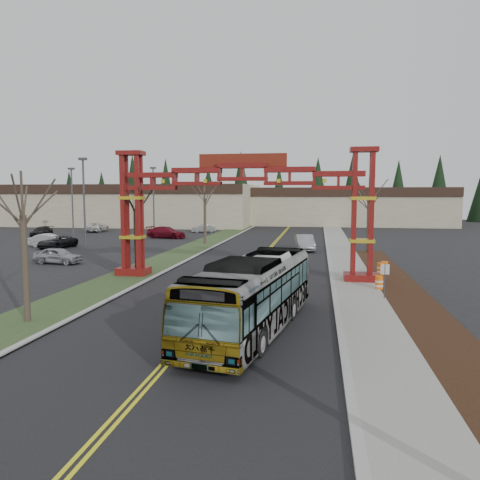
% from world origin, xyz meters
% --- Properties ---
extents(ground, '(200.00, 200.00, 0.00)m').
position_xyz_m(ground, '(0.00, 0.00, 0.00)').
color(ground, black).
rests_on(ground, ground).
extents(road, '(12.00, 110.00, 0.02)m').
position_xyz_m(road, '(0.00, 25.00, 0.01)').
color(road, black).
rests_on(road, ground).
extents(lane_line_left, '(0.12, 100.00, 0.01)m').
position_xyz_m(lane_line_left, '(-0.12, 25.00, 0.03)').
color(lane_line_left, yellow).
rests_on(lane_line_left, road).
extents(lane_line_right, '(0.12, 100.00, 0.01)m').
position_xyz_m(lane_line_right, '(0.12, 25.00, 0.03)').
color(lane_line_right, yellow).
rests_on(lane_line_right, road).
extents(curb_right, '(0.30, 110.00, 0.15)m').
position_xyz_m(curb_right, '(6.15, 25.00, 0.07)').
color(curb_right, '#ABABA6').
rests_on(curb_right, ground).
extents(sidewalk_right, '(2.60, 110.00, 0.14)m').
position_xyz_m(sidewalk_right, '(7.60, 25.00, 0.08)').
color(sidewalk_right, gray).
rests_on(sidewalk_right, ground).
extents(landscape_strip, '(2.60, 50.00, 0.12)m').
position_xyz_m(landscape_strip, '(10.20, 10.00, 0.06)').
color(landscape_strip, black).
rests_on(landscape_strip, ground).
extents(grass_median, '(4.00, 110.00, 0.08)m').
position_xyz_m(grass_median, '(-8.00, 25.00, 0.04)').
color(grass_median, '#2E4321').
rests_on(grass_median, ground).
extents(curb_left, '(0.30, 110.00, 0.15)m').
position_xyz_m(curb_left, '(-6.15, 25.00, 0.07)').
color(curb_left, '#ABABA6').
rests_on(curb_left, ground).
extents(gateway_arch, '(18.20, 1.60, 8.90)m').
position_xyz_m(gateway_arch, '(0.00, 18.00, 5.98)').
color(gateway_arch, '#5D0C0D').
rests_on(gateway_arch, ground).
extents(retail_building_west, '(46.00, 22.30, 7.50)m').
position_xyz_m(retail_building_west, '(-30.00, 71.96, 3.76)').
color(retail_building_west, tan).
rests_on(retail_building_west, ground).
extents(retail_building_east, '(38.00, 20.30, 7.00)m').
position_xyz_m(retail_building_east, '(10.00, 79.95, 3.51)').
color(retail_building_east, tan).
rests_on(retail_building_east, ground).
extents(conifer_treeline, '(116.10, 5.60, 13.00)m').
position_xyz_m(conifer_treeline, '(0.25, 92.00, 6.49)').
color(conifer_treeline, black).
rests_on(conifer_treeline, ground).
extents(transit_bus, '(4.51, 11.78, 3.20)m').
position_xyz_m(transit_bus, '(2.43, 5.84, 1.60)').
color(transit_bus, '#B2B6BB').
rests_on(transit_bus, ground).
extents(silver_sedan, '(2.39, 5.14, 1.63)m').
position_xyz_m(silver_sedan, '(3.77, 35.09, 0.81)').
color(silver_sedan, '#A5A8AD').
rests_on(silver_sedan, ground).
extents(parked_car_near_a, '(4.20, 1.99, 1.39)m').
position_xyz_m(parked_car_near_a, '(-16.52, 22.34, 0.69)').
color(parked_car_near_a, '#A5A9AC').
rests_on(parked_car_near_a, ground).
extents(parked_car_near_b, '(4.52, 2.06, 1.44)m').
position_xyz_m(parked_car_near_b, '(-24.38, 33.87, 0.72)').
color(parked_car_near_b, silver).
rests_on(parked_car_near_b, ground).
extents(parked_car_near_c, '(2.91, 5.03, 1.32)m').
position_xyz_m(parked_car_near_c, '(-22.85, 32.87, 0.66)').
color(parked_car_near_c, black).
rests_on(parked_car_near_c, ground).
extents(parked_car_mid_a, '(5.63, 3.13, 1.54)m').
position_xyz_m(parked_car_mid_a, '(-14.81, 45.80, 0.77)').
color(parked_car_mid_a, maroon).
rests_on(parked_car_mid_a, ground).
extents(parked_car_far_a, '(3.91, 2.55, 1.22)m').
position_xyz_m(parked_car_far_a, '(-12.17, 55.57, 0.61)').
color(parked_car_far_a, gray).
rests_on(parked_car_far_a, ground).
extents(parked_car_far_b, '(2.88, 5.36, 1.43)m').
position_xyz_m(parked_car_far_b, '(-28.74, 53.97, 0.72)').
color(parked_car_far_b, white).
rests_on(parked_car_far_b, ground).
extents(parked_car_far_c, '(2.60, 4.82, 1.33)m').
position_xyz_m(parked_car_far_c, '(-32.71, 45.43, 0.66)').
color(parked_car_far_c, black).
rests_on(parked_car_far_c, ground).
extents(bare_tree_median_near, '(3.00, 3.00, 6.92)m').
position_xyz_m(bare_tree_median_near, '(-8.00, 5.46, 4.91)').
color(bare_tree_median_near, '#382D26').
rests_on(bare_tree_median_near, ground).
extents(bare_tree_median_mid, '(2.94, 2.94, 6.61)m').
position_xyz_m(bare_tree_median_mid, '(-8.00, 18.64, 4.64)').
color(bare_tree_median_mid, '#382D26').
rests_on(bare_tree_median_mid, ground).
extents(bare_tree_median_far, '(3.22, 3.22, 7.47)m').
position_xyz_m(bare_tree_median_far, '(-8.00, 39.66, 5.31)').
color(bare_tree_median_far, '#382D26').
rests_on(bare_tree_median_far, ground).
extents(bare_tree_right_far, '(3.29, 3.29, 7.54)m').
position_xyz_m(bare_tree_right_far, '(10.00, 33.76, 5.34)').
color(bare_tree_right_far, '#382D26').
rests_on(bare_tree_right_far, ground).
extents(light_pole_near, '(0.85, 0.42, 9.76)m').
position_xyz_m(light_pole_near, '(-20.04, 33.78, 5.65)').
color(light_pole_near, '#3F3F44').
rests_on(light_pole_near, ground).
extents(light_pole_mid, '(0.81, 0.41, 9.35)m').
position_xyz_m(light_pole_mid, '(-27.63, 44.83, 5.41)').
color(light_pole_mid, '#3F3F44').
rests_on(light_pole_mid, ground).
extents(light_pole_far, '(0.86, 0.43, 9.88)m').
position_xyz_m(light_pole_far, '(-19.53, 54.11, 5.71)').
color(light_pole_far, '#3F3F44').
rests_on(light_pole_far, ground).
extents(street_sign, '(0.44, 0.22, 2.04)m').
position_xyz_m(street_sign, '(8.81, 12.68, 1.47)').
color(street_sign, '#3F3F44').
rests_on(street_sign, ground).
extents(barrel_south, '(0.49, 0.49, 0.92)m').
position_xyz_m(barrel_south, '(8.86, 15.39, 0.46)').
color(barrel_south, orange).
rests_on(barrel_south, ground).
extents(barrel_mid, '(0.52, 0.52, 0.96)m').
position_xyz_m(barrel_mid, '(9.61, 20.64, 0.48)').
color(barrel_mid, orange).
rests_on(barrel_mid, ground).
extents(barrel_north, '(0.52, 0.52, 0.97)m').
position_xyz_m(barrel_north, '(9.96, 21.40, 0.49)').
color(barrel_north, orange).
rests_on(barrel_north, ground).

